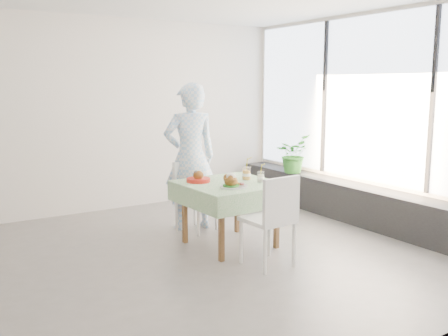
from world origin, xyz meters
TOP-DOWN VIEW (x-y plane):
  - floor at (0.00, 0.00)m, footprint 6.00×6.00m
  - wall_back at (0.00, 2.50)m, footprint 6.00×0.02m
  - wall_front at (0.00, -2.50)m, footprint 6.00×0.02m
  - wall_right at (3.00, 0.00)m, footprint 0.02×5.00m
  - window_pane at (2.97, 0.00)m, footprint 0.01×4.80m
  - window_ledge at (2.80, 0.00)m, footprint 0.40×4.80m
  - cafe_table at (0.79, 0.11)m, footprint 1.08×1.08m
  - chair_far at (0.75, 0.86)m, footprint 0.54×0.54m
  - chair_near at (0.77, -0.64)m, footprint 0.47×0.47m
  - diner at (0.74, 0.98)m, footprint 0.76×0.58m
  - main_dish at (0.66, -0.13)m, footprint 0.32×0.32m
  - juice_cup_orange at (1.05, 0.17)m, footprint 0.11×0.11m
  - juice_cup_lemonade at (1.11, -0.04)m, footprint 0.09×0.09m
  - second_dish at (0.51, 0.35)m, footprint 0.27×0.27m
  - potted_plant at (2.70, 1.29)m, footprint 0.68×0.65m

SIDE VIEW (x-z plane):
  - floor at x=0.00m, z-range 0.00..0.00m
  - window_ledge at x=2.80m, z-range 0.00..0.50m
  - chair_far at x=0.75m, z-range -0.17..0.72m
  - chair_near at x=0.77m, z-range -0.18..0.77m
  - cafe_table at x=0.79m, z-range 0.09..0.83m
  - second_dish at x=0.51m, z-range 0.72..0.85m
  - potted_plant at x=2.70m, z-range 0.50..1.09m
  - main_dish at x=0.66m, z-range 0.71..0.88m
  - juice_cup_lemonade at x=1.11m, z-range 0.68..0.92m
  - juice_cup_orange at x=1.05m, z-range 0.66..0.96m
  - diner at x=0.74m, z-range 0.00..1.87m
  - wall_back at x=0.00m, z-range 0.00..2.80m
  - wall_front at x=0.00m, z-range 0.00..2.80m
  - wall_right at x=3.00m, z-range 0.00..2.80m
  - window_pane at x=2.97m, z-range 0.56..2.74m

